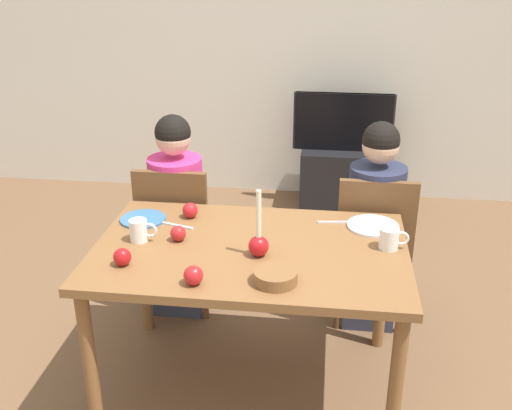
% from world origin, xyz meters
% --- Properties ---
extents(ground_plane, '(7.68, 7.68, 0.00)m').
position_xyz_m(ground_plane, '(0.00, 0.00, 0.00)').
color(ground_plane, brown).
extents(back_wall, '(6.40, 0.10, 2.60)m').
position_xyz_m(back_wall, '(0.00, 2.60, 1.30)').
color(back_wall, beige).
rests_on(back_wall, ground).
extents(dining_table, '(1.40, 0.90, 0.75)m').
position_xyz_m(dining_table, '(0.00, 0.00, 0.67)').
color(dining_table, brown).
rests_on(dining_table, ground).
extents(chair_left, '(0.40, 0.40, 0.90)m').
position_xyz_m(chair_left, '(-0.50, 0.61, 0.51)').
color(chair_left, brown).
rests_on(chair_left, ground).
extents(chair_right, '(0.40, 0.40, 0.90)m').
position_xyz_m(chair_right, '(0.59, 0.61, 0.51)').
color(chair_right, brown).
rests_on(chair_right, ground).
extents(person_left_child, '(0.30, 0.30, 1.17)m').
position_xyz_m(person_left_child, '(-0.50, 0.64, 0.57)').
color(person_left_child, '#33384C').
rests_on(person_left_child, ground).
extents(person_right_child, '(0.30, 0.30, 1.17)m').
position_xyz_m(person_right_child, '(0.59, 0.64, 0.57)').
color(person_right_child, '#33384C').
rests_on(person_right_child, ground).
extents(tv_stand, '(0.64, 0.40, 0.48)m').
position_xyz_m(tv_stand, '(0.43, 2.30, 0.24)').
color(tv_stand, black).
rests_on(tv_stand, ground).
extents(tv, '(0.79, 0.05, 0.46)m').
position_xyz_m(tv, '(0.43, 2.30, 0.71)').
color(tv, black).
rests_on(tv, tv_stand).
extents(candle_centerpiece, '(0.09, 0.09, 0.31)m').
position_xyz_m(candle_centerpiece, '(0.05, -0.07, 0.81)').
color(candle_centerpiece, red).
rests_on(candle_centerpiece, dining_table).
extents(plate_left, '(0.22, 0.22, 0.01)m').
position_xyz_m(plate_left, '(-0.56, 0.22, 0.76)').
color(plate_left, teal).
rests_on(plate_left, dining_table).
extents(plate_right, '(0.25, 0.25, 0.01)m').
position_xyz_m(plate_right, '(0.55, 0.28, 0.76)').
color(plate_right, silver).
rests_on(plate_right, dining_table).
extents(mug_left, '(0.13, 0.08, 0.10)m').
position_xyz_m(mug_left, '(-0.51, -0.00, 0.80)').
color(mug_left, white).
rests_on(mug_left, dining_table).
extents(mug_right, '(0.13, 0.09, 0.10)m').
position_xyz_m(mug_right, '(0.61, 0.07, 0.80)').
color(mug_right, white).
rests_on(mug_right, dining_table).
extents(fork_left, '(0.18, 0.06, 0.01)m').
position_xyz_m(fork_left, '(-0.38, 0.17, 0.75)').
color(fork_left, silver).
rests_on(fork_left, dining_table).
extents(fork_right, '(0.18, 0.04, 0.01)m').
position_xyz_m(fork_right, '(0.38, 0.31, 0.75)').
color(fork_right, silver).
rests_on(fork_right, dining_table).
extents(bowl_walnuts, '(0.18, 0.18, 0.05)m').
position_xyz_m(bowl_walnuts, '(0.14, -0.29, 0.78)').
color(bowl_walnuts, brown).
rests_on(bowl_walnuts, dining_table).
extents(apple_near_candle, '(0.08, 0.08, 0.08)m').
position_xyz_m(apple_near_candle, '(-0.18, -0.34, 0.79)').
color(apple_near_candle, red).
rests_on(apple_near_candle, dining_table).
extents(apple_by_left_plate, '(0.08, 0.08, 0.08)m').
position_xyz_m(apple_by_left_plate, '(-0.51, -0.23, 0.79)').
color(apple_by_left_plate, '#B01417').
rests_on(apple_by_left_plate, dining_table).
extents(apple_by_right_mug, '(0.08, 0.08, 0.08)m').
position_xyz_m(apple_by_right_mug, '(-0.34, 0.28, 0.79)').
color(apple_by_right_mug, red).
rests_on(apple_by_right_mug, dining_table).
extents(apple_far_edge, '(0.07, 0.07, 0.07)m').
position_xyz_m(apple_far_edge, '(-0.33, 0.02, 0.79)').
color(apple_far_edge, '#AE1D1F').
rests_on(apple_far_edge, dining_table).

